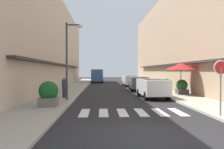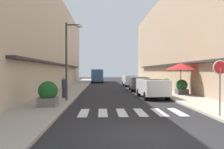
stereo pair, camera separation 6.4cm
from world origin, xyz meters
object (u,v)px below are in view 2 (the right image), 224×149
object	(u,v)px
parked_car_near	(152,86)
planter_midblock	(182,87)
round_street_sign	(220,73)
street_lamp	(69,53)
parked_car_far	(130,80)
planter_corner	(48,94)
cafe_umbrella	(181,66)
delivery_van	(98,75)
planter_far	(166,84)
parked_car_mid	(138,82)
pedestrian_walking_near	(64,87)

from	to	relation	value
parked_car_near	planter_midblock	size ratio (longest dim) A/B	3.18
parked_car_near	round_street_sign	distance (m)	7.49
street_lamp	round_street_sign	bearing A→B (deg)	-37.53
parked_car_far	planter_corner	world-z (taller)	planter_corner
round_street_sign	planter_corner	size ratio (longest dim) A/B	1.74
parked_car_near	cafe_umbrella	bearing A→B (deg)	26.25
parked_car_near	planter_corner	size ratio (longest dim) A/B	2.81
delivery_van	planter_midblock	distance (m)	22.69
parked_car_far	planter_far	bearing A→B (deg)	-67.99
parked_car_near	planter_far	size ratio (longest dim) A/B	3.28
delivery_van	planter_corner	bearing A→B (deg)	-94.75
cafe_umbrella	street_lamp	bearing A→B (deg)	-161.58
cafe_umbrella	planter_midblock	distance (m)	1.88
parked_car_mid	parked_car_far	distance (m)	6.89
planter_far	delivery_van	bearing A→B (deg)	113.66
parked_car_mid	pedestrian_walking_near	size ratio (longest dim) A/B	2.59
delivery_van	cafe_umbrella	xyz separation A→B (m)	(7.29, -21.99, 1.06)
parked_car_near	planter_far	world-z (taller)	parked_car_near
parked_car_far	cafe_umbrella	distance (m)	12.44
street_lamp	pedestrian_walking_near	size ratio (longest dim) A/B	3.38
parked_car_far	pedestrian_walking_near	world-z (taller)	pedestrian_walking_near
cafe_umbrella	parked_car_near	bearing A→B (deg)	-153.75
parked_car_mid	planter_far	size ratio (longest dim) A/B	3.34
parked_car_near	parked_car_mid	xyz separation A→B (m)	(0.00, 6.48, 0.00)
parked_car_far	street_lamp	distance (m)	16.33
parked_car_near	delivery_van	bearing A→B (deg)	101.16
cafe_umbrella	planter_corner	world-z (taller)	cafe_umbrella
parked_car_near	cafe_umbrella	xyz separation A→B (m)	(2.69, 1.32, 1.55)
parked_car_mid	planter_midblock	size ratio (longest dim) A/B	3.25
parked_car_mid	delivery_van	size ratio (longest dim) A/B	0.74
parked_car_near	parked_car_far	distance (m)	13.37
street_lamp	planter_far	distance (m)	12.16
delivery_van	cafe_umbrella	size ratio (longest dim) A/B	2.07
round_street_sign	pedestrian_walking_near	xyz separation A→B (m)	(-8.01, 7.05, -1.06)
delivery_van	planter_far	size ratio (longest dim) A/B	4.52
planter_corner	cafe_umbrella	bearing A→B (deg)	29.89
pedestrian_walking_near	parked_car_mid	bearing A→B (deg)	-95.97
planter_far	parked_car_mid	bearing A→B (deg)	174.06
parked_car_mid	street_lamp	world-z (taller)	street_lamp
parked_car_mid	round_street_sign	world-z (taller)	round_street_sign
parked_car_mid	planter_far	bearing A→B (deg)	-5.94
parked_car_mid	round_street_sign	bearing A→B (deg)	-84.44
parked_car_near	round_street_sign	bearing A→B (deg)	-79.57
parked_car_far	planter_far	distance (m)	7.76
parked_car_near	pedestrian_walking_near	size ratio (longest dim) A/B	2.54
delivery_van	street_lamp	xyz separation A→B (m)	(-1.47, -24.91, 1.94)
delivery_van	planter_midblock	bearing A→B (deg)	-70.41
parked_car_far	planter_corner	xyz separation A→B (m)	(-6.88, -17.55, -0.10)
planter_midblock	pedestrian_walking_near	distance (m)	9.92
parked_car_mid	pedestrian_walking_near	distance (m)	9.46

